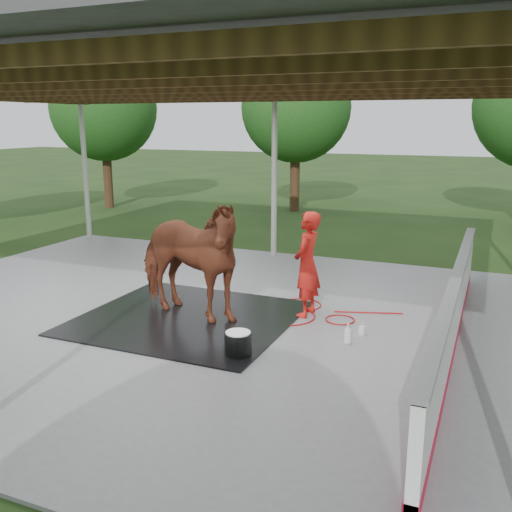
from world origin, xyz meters
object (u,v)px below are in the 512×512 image
at_px(handler, 307,264).
at_px(dasher_board, 453,316).
at_px(horse, 186,258).
at_px(wash_bucket, 238,344).

bearing_deg(handler, dasher_board, 75.91).
distance_m(horse, wash_bucket, 2.02).
xyz_separation_m(dasher_board, handler, (-2.45, 0.71, 0.36)).
bearing_deg(dasher_board, horse, -176.70).
height_order(dasher_board, handler, handler).
bearing_deg(wash_bucket, handler, 80.44).
bearing_deg(horse, dasher_board, -73.96).
bearing_deg(horse, handler, -49.31).
bearing_deg(wash_bucket, horse, 143.02).
relative_size(horse, handler, 1.34).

